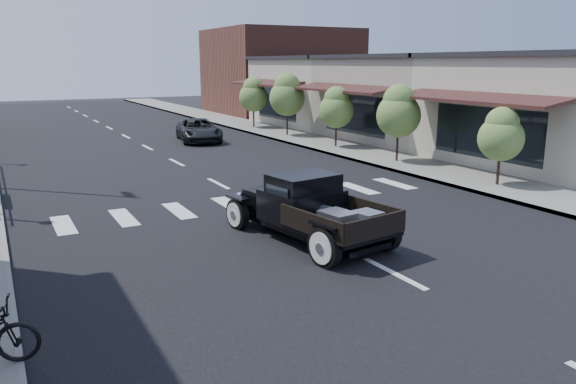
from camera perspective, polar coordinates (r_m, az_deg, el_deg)
name	(u,v)px	position (r m, az deg, el deg)	size (l,w,h in m)	color
ground	(319,236)	(14.26, 3.17, -4.47)	(120.00, 120.00, 0.00)	black
road	(158,153)	(27.86, -13.06, 3.87)	(14.00, 80.00, 0.02)	black
road_markings	(192,170)	(23.14, -9.77, 2.17)	(12.00, 60.00, 0.06)	silver
sidewalk_right	(310,141)	(31.12, 2.25, 5.25)	(3.00, 80.00, 0.15)	gray
storefront_near	(571,111)	(27.12, 26.81, 7.35)	(10.00, 9.00, 4.50)	beige
storefront_mid	(427,99)	(33.13, 13.96, 9.13)	(10.00, 9.00, 4.50)	gray
storefront_far	(340,92)	(40.27, 5.29, 10.08)	(10.00, 9.00, 4.50)	#B9AD9C
far_building_right	(281,72)	(49.12, -0.74, 12.11)	(11.00, 10.00, 7.00)	brown
small_tree_a	(500,148)	(20.59, 20.75, 4.25)	(1.55, 1.55, 2.58)	#5A7837
small_tree_b	(398,124)	(24.48, 11.12, 6.77)	(1.88, 1.88, 3.13)	#5A7837
small_tree_c	(336,118)	(28.38, 4.92, 7.54)	(1.73, 1.73, 2.88)	#5A7837
small_tree_d	(287,105)	(32.85, -0.09, 8.81)	(2.06, 2.06, 3.43)	#5A7837
small_tree_e	(253,103)	(37.04, -3.53, 9.00)	(1.86, 1.86, 3.10)	#5A7837
hotrod_pickup	(309,208)	(13.67, 2.13, -1.59)	(2.25, 4.81, 1.67)	black
second_car	(199,130)	(31.52, -9.06, 6.19)	(2.06, 4.47, 1.24)	black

